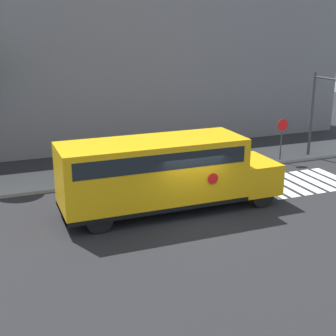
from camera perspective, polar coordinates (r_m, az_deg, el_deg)
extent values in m
plane|color=black|center=(18.67, 2.92, -6.06)|extent=(60.00, 60.00, 0.00)
cube|color=gray|center=(24.34, -3.39, -0.28)|extent=(44.00, 3.00, 0.15)
cube|color=slate|center=(29.55, -7.63, 12.94)|extent=(32.00, 4.00, 10.52)
cube|color=white|center=(22.40, 11.55, -2.36)|extent=(0.50, 3.20, 0.01)
cube|color=white|center=(22.77, 13.03, -2.13)|extent=(0.50, 3.20, 0.01)
cube|color=white|center=(23.16, 14.46, -1.91)|extent=(0.50, 3.20, 0.01)
cube|color=white|center=(23.57, 15.85, -1.69)|extent=(0.50, 3.20, 0.01)
cube|color=white|center=(23.98, 17.18, -1.48)|extent=(0.50, 3.20, 0.01)
cube|color=white|center=(24.42, 18.47, -1.28)|extent=(0.50, 3.20, 0.01)
cube|color=white|center=(24.86, 19.72, -1.08)|extent=(0.50, 3.20, 0.01)
cube|color=#EAA80F|center=(18.55, -1.88, -0.49)|extent=(7.37, 2.50, 2.56)
cube|color=#EAA80F|center=(20.64, 10.08, -0.74)|extent=(1.70, 2.50, 1.30)
cube|color=black|center=(18.95, -1.84, -3.95)|extent=(7.37, 2.54, 0.16)
cube|color=black|center=(18.35, -1.90, 1.69)|extent=(6.78, 2.53, 0.64)
cylinder|color=red|center=(18.23, 5.51, -1.30)|extent=(0.44, 0.02, 0.44)
cylinder|color=black|center=(21.66, 8.32, -1.47)|extent=(1.00, 0.30, 1.00)
cylinder|color=black|center=(19.93, 11.39, -3.30)|extent=(1.00, 0.30, 1.00)
cylinder|color=black|center=(19.33, -9.90, -3.87)|extent=(1.00, 0.30, 1.00)
cylinder|color=black|center=(17.36, -8.40, -6.27)|extent=(1.00, 0.30, 1.00)
cylinder|color=#38383A|center=(26.46, 13.61, 2.93)|extent=(0.07, 0.07, 2.15)
cylinder|color=red|center=(26.19, 13.83, 5.12)|extent=(0.65, 0.03, 0.65)
cylinder|color=#38383A|center=(27.71, 17.09, 6.14)|extent=(0.16, 0.16, 4.84)
cylinder|color=#38383A|center=(26.30, 19.47, 10.17)|extent=(0.10, 2.89, 0.10)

